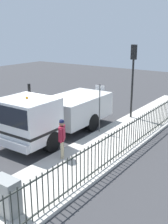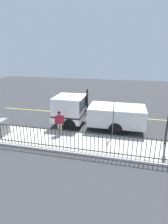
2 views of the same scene
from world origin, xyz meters
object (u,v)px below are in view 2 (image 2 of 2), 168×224
worker_standing (59,120)px  street_sign (113,115)px  work_truck (91,111)px  utility_cabinet (2,127)px  traffic_cone (80,114)px

worker_standing → street_sign: (-0.44, 3.59, 0.54)m
worker_standing → street_sign: street_sign is taller
work_truck → utility_cabinet: size_ratio=6.27×
utility_cabinet → work_truck: bearing=118.9°
work_truck → traffic_cone: work_truck is taller
work_truck → worker_standing: bearing=138.5°
work_truck → traffic_cone: bearing=37.7°
work_truck → utility_cabinet: (3.09, -5.59, -0.63)m
worker_standing → utility_cabinet: (1.03, -3.81, -0.48)m
worker_standing → traffic_cone: 3.88m
work_truck → street_sign: work_truck is taller
work_truck → traffic_cone: (-1.71, -1.35, -0.94)m
worker_standing → traffic_cone: bearing=53.1°
work_truck → street_sign: (1.62, 1.81, 0.40)m
worker_standing → street_sign: 3.66m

